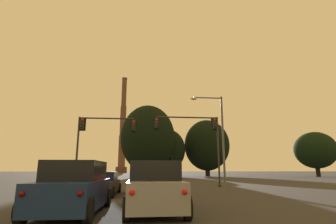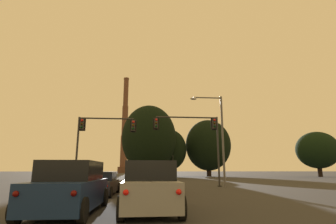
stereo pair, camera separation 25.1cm
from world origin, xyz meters
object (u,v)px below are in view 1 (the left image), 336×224
(suv_center_lane_second, at_px, (154,187))
(traffic_light_far_right, at_px, (171,160))
(smokestack, at_px, (123,134))
(sedan_left_lane_front, at_px, (102,184))
(street_lamp, at_px, (218,130))
(traffic_light_overhead_right, at_px, (197,132))
(traffic_light_overhead_left, at_px, (98,133))
(suv_left_lane_second, at_px, (75,188))
(pickup_truck_center_lane_front, at_px, (148,181))

(suv_center_lane_second, xyz_separation_m, traffic_light_far_right, (6.12, 48.49, 2.89))
(suv_center_lane_second, xyz_separation_m, smokestack, (-11.04, 133.22, 19.85))
(suv_center_lane_second, height_order, smokestack, smokestack)
(sedan_left_lane_front, bearing_deg, street_lamp, 36.73)
(smokestack, bearing_deg, traffic_light_far_right, -78.56)
(suv_center_lane_second, xyz_separation_m, traffic_light_overhead_right, (4.87, 14.55, 4.26))
(street_lamp, bearing_deg, traffic_light_overhead_left, 177.84)
(suv_left_lane_second, xyz_separation_m, smokestack, (-8.15, 133.43, 19.85))
(smokestack, bearing_deg, sedan_left_lane_front, -86.32)
(suv_left_lane_second, bearing_deg, sedan_left_lane_front, 91.33)
(suv_center_lane_second, height_order, street_lamp, street_lamp)
(suv_center_lane_second, distance_m, smokestack, 135.14)
(traffic_light_far_right, relative_size, traffic_light_overhead_right, 0.86)
(smokestack, bearing_deg, suv_left_lane_second, -86.51)
(suv_center_lane_second, relative_size, smokestack, 0.09)
(sedan_left_lane_front, relative_size, smokestack, 0.09)
(pickup_truck_center_lane_front, xyz_separation_m, street_lamp, (6.74, 6.05, 4.47))
(traffic_light_overhead_right, bearing_deg, suv_left_lane_second, -117.76)
(traffic_light_far_right, bearing_deg, suv_left_lane_second, -100.48)
(sedan_left_lane_front, distance_m, traffic_light_overhead_right, 11.78)
(traffic_light_overhead_left, height_order, street_lamp, street_lamp)
(traffic_light_far_right, distance_m, traffic_light_overhead_right, 33.99)
(traffic_light_far_right, bearing_deg, traffic_light_overhead_right, -92.10)
(suv_center_lane_second, relative_size, sedan_left_lane_front, 1.04)
(traffic_light_overhead_left, relative_size, traffic_light_far_right, 1.11)
(pickup_truck_center_lane_front, relative_size, traffic_light_overhead_left, 0.87)
(traffic_light_overhead_left, xyz_separation_m, street_lamp, (11.33, -0.43, 0.39))
(suv_left_lane_second, relative_size, traffic_light_far_right, 0.86)
(sedan_left_lane_front, distance_m, traffic_light_overhead_left, 8.59)
(sedan_left_lane_front, relative_size, traffic_light_far_right, 0.82)
(pickup_truck_center_lane_front, bearing_deg, smokestack, 93.67)
(traffic_light_overhead_left, bearing_deg, pickup_truck_center_lane_front, -54.71)
(suv_left_lane_second, distance_m, traffic_light_overhead_left, 15.06)
(sedan_left_lane_front, distance_m, pickup_truck_center_lane_front, 3.02)
(suv_left_lane_second, relative_size, street_lamp, 0.57)
(suv_left_lane_second, height_order, traffic_light_far_right, traffic_light_far_right)
(suv_center_lane_second, height_order, suv_left_lane_second, same)
(sedan_left_lane_front, xyz_separation_m, street_lamp, (9.65, 6.86, 4.61))
(traffic_light_overhead_left, distance_m, traffic_light_overhead_right, 9.47)
(traffic_light_overhead_left, distance_m, smokestack, 120.24)
(sedan_left_lane_front, xyz_separation_m, traffic_light_far_right, (9.03, 41.56, 3.12))
(traffic_light_overhead_right, bearing_deg, pickup_truck_center_lane_front, -125.59)
(suv_center_lane_second, bearing_deg, suv_left_lane_second, -176.82)
(pickup_truck_center_lane_front, height_order, traffic_light_far_right, traffic_light_far_right)
(smokestack, bearing_deg, suv_center_lane_second, -85.26)
(pickup_truck_center_lane_front, xyz_separation_m, traffic_light_overhead_left, (-4.58, 6.48, 4.08))
(suv_left_lane_second, xyz_separation_m, traffic_light_overhead_left, (-1.70, 14.42, 3.99))
(suv_center_lane_second, bearing_deg, traffic_light_overhead_right, 70.55)
(street_lamp, bearing_deg, traffic_light_far_right, 91.02)
(suv_center_lane_second, xyz_separation_m, traffic_light_overhead_left, (-4.59, 14.21, 3.99))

